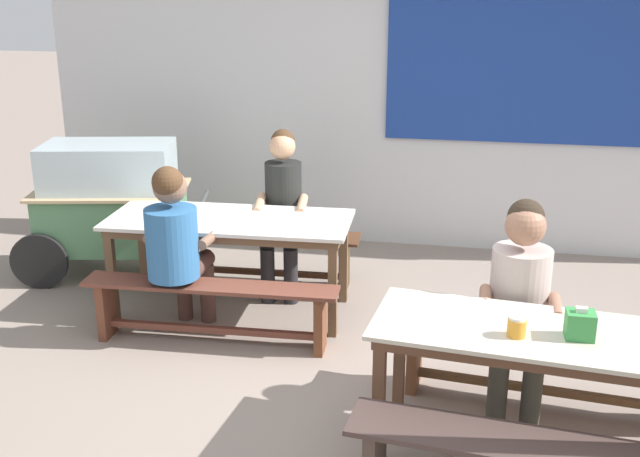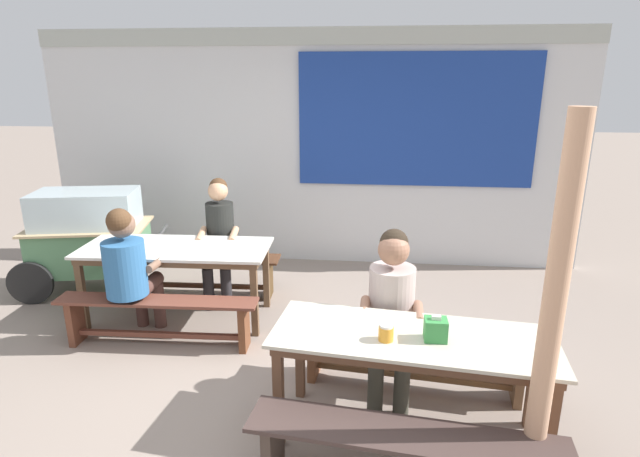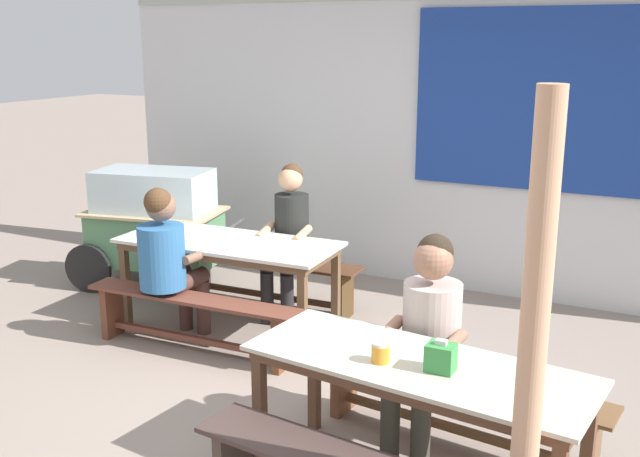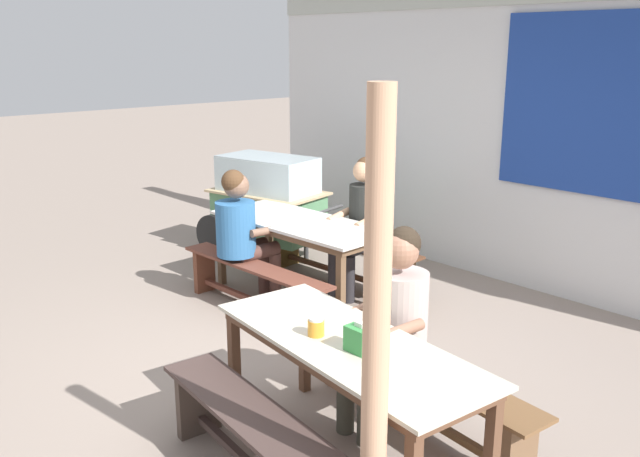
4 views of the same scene
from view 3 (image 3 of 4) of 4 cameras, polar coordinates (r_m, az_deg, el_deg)
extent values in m
plane|color=gray|center=(4.96, -3.06, -13.58)|extent=(40.00, 40.00, 0.00)
cube|color=silver|center=(7.10, 8.46, 6.14)|extent=(6.61, 0.12, 2.64)
cube|color=navy|center=(6.67, 18.93, 9.11)|extent=(2.77, 0.03, 1.55)
cube|color=silver|center=(6.05, -6.99, -1.03)|extent=(1.80, 0.80, 0.03)
cube|color=brown|center=(6.06, -6.98, -1.43)|extent=(1.72, 0.74, 0.06)
cube|color=brown|center=(6.07, 1.21, -4.82)|extent=(0.06, 0.06, 0.65)
cube|color=brown|center=(5.54, -1.34, -6.74)|extent=(0.06, 0.06, 0.65)
cube|color=brown|center=(6.84, -11.34, -2.87)|extent=(0.06, 0.06, 0.65)
cube|color=brown|center=(6.38, -14.57, -4.34)|extent=(0.06, 0.06, 0.65)
cube|color=beige|center=(3.86, 7.42, -10.19)|extent=(1.82, 0.85, 0.02)
cube|color=brown|center=(3.88, 7.40, -10.75)|extent=(1.74, 0.78, 0.06)
cube|color=brown|center=(4.05, 19.64, -16.09)|extent=(0.07, 0.07, 0.66)
cube|color=brown|center=(4.60, -0.43, -11.35)|extent=(0.07, 0.07, 0.66)
cube|color=brown|center=(4.21, -4.59, -14.00)|extent=(0.07, 0.07, 0.66)
cube|color=#50301D|center=(6.58, -4.42, -2.36)|extent=(1.82, 0.38, 0.02)
cube|color=#4B341B|center=(6.33, 1.89, -5.14)|extent=(0.07, 0.27, 0.42)
cube|color=#4C3716|center=(7.05, -9.99, -3.28)|extent=(0.07, 0.27, 0.42)
cube|color=#50301D|center=(6.69, -4.36, -5.03)|extent=(1.53, 0.10, 0.04)
cube|color=brown|center=(5.70, -9.80, -5.27)|extent=(1.76, 0.31, 0.03)
cube|color=brown|center=(5.41, -2.95, -8.67)|extent=(0.07, 0.21, 0.41)
cube|color=brown|center=(6.21, -15.54, -6.08)|extent=(0.07, 0.21, 0.41)
cube|color=brown|center=(5.81, -9.66, -8.28)|extent=(1.48, 0.10, 0.04)
cube|color=brown|center=(4.45, 10.44, -11.10)|extent=(1.78, 0.47, 0.02)
cube|color=brown|center=(4.36, 19.90, -15.62)|extent=(0.09, 0.24, 0.42)
cube|color=brown|center=(4.85, 1.84, -11.50)|extent=(0.09, 0.24, 0.42)
cube|color=brown|center=(4.60, 10.25, -14.77)|extent=(1.48, 0.21, 0.04)
cube|color=#558B5D|center=(7.27, -12.37, -0.68)|extent=(1.27, 0.86, 0.49)
cube|color=silver|center=(7.17, -12.56, 2.75)|extent=(1.14, 0.78, 0.40)
cube|color=tan|center=(7.21, -12.48, 1.27)|extent=(1.36, 0.96, 0.02)
cylinder|color=black|center=(7.88, -14.56, -1.48)|extent=(0.46, 0.14, 0.46)
cylinder|color=black|center=(7.30, -17.23, -2.92)|extent=(0.46, 0.14, 0.46)
cylinder|color=#333333|center=(7.15, -8.50, -3.74)|extent=(0.05, 0.05, 0.23)
cylinder|color=#3F3F3F|center=(6.92, -6.83, 0.04)|extent=(0.17, 0.64, 0.04)
cylinder|color=#3F3E33|center=(4.32, 5.35, -14.82)|extent=(0.11, 0.11, 0.44)
cylinder|color=#3F3E33|center=(4.27, 7.65, -15.32)|extent=(0.11, 0.11, 0.44)
cylinder|color=#3F3E33|center=(4.35, 6.41, -10.64)|extent=(0.14, 0.41, 0.13)
cylinder|color=#3F3E33|center=(4.30, 8.67, -11.07)|extent=(0.14, 0.41, 0.13)
cylinder|color=#BCA8A3|center=(4.39, 8.51, -7.16)|extent=(0.34, 0.34, 0.49)
sphere|color=#976750|center=(4.25, 8.61, -2.40)|extent=(0.23, 0.23, 0.23)
sphere|color=#2D2319|center=(4.26, 8.77, -1.78)|extent=(0.21, 0.21, 0.21)
cylinder|color=#976750|center=(4.30, 5.29, -7.74)|extent=(0.08, 0.31, 0.09)
cylinder|color=#976750|center=(4.18, 10.09, -8.59)|extent=(0.08, 0.30, 0.08)
cylinder|color=#262427|center=(6.26, -4.04, -5.27)|extent=(0.11, 0.11, 0.44)
cylinder|color=#262427|center=(6.19, -2.52, -5.47)|extent=(0.11, 0.11, 0.44)
cylinder|color=#262427|center=(6.32, -3.47, -2.48)|extent=(0.17, 0.39, 0.13)
cylinder|color=#262427|center=(6.25, -1.95, -2.65)|extent=(0.17, 0.39, 0.13)
cylinder|color=black|center=(6.36, -2.16, 0.15)|extent=(0.29, 0.29, 0.56)
sphere|color=tan|center=(6.26, -2.26, 3.75)|extent=(0.20, 0.20, 0.20)
sphere|color=#4C331E|center=(6.28, -2.16, 4.11)|extent=(0.19, 0.19, 0.19)
cylinder|color=tan|center=(6.27, -4.17, -0.21)|extent=(0.10, 0.31, 0.11)
cylinder|color=tan|center=(6.14, -1.37, -0.48)|extent=(0.10, 0.31, 0.10)
cylinder|color=#4D302A|center=(6.11, -8.88, -5.92)|extent=(0.11, 0.11, 0.44)
cylinder|color=#4D302A|center=(6.21, -10.20, -5.62)|extent=(0.11, 0.11, 0.44)
cylinder|color=#4D302A|center=(5.89, -10.04, -3.97)|extent=(0.14, 0.40, 0.13)
cylinder|color=#4D302A|center=(6.00, -11.39, -3.69)|extent=(0.14, 0.40, 0.13)
cylinder|color=#2E649A|center=(5.74, -11.95, -2.12)|extent=(0.35, 0.35, 0.48)
sphere|color=brown|center=(5.66, -12.02, 1.67)|extent=(0.23, 0.23, 0.23)
sphere|color=#4C331E|center=(5.63, -12.24, 2.00)|extent=(0.21, 0.21, 0.21)
cylinder|color=brown|center=(5.76, -9.30, -2.10)|extent=(0.08, 0.30, 0.08)
cylinder|color=brown|center=(6.00, -12.26, -1.57)|extent=(0.08, 0.31, 0.10)
cube|color=#368C42|center=(3.75, 9.18, -9.67)|extent=(0.14, 0.12, 0.14)
cube|color=white|center=(3.72, 9.23, -8.54)|extent=(0.06, 0.04, 0.02)
cylinder|color=orange|center=(3.82, 4.63, -9.47)|extent=(0.09, 0.09, 0.09)
cylinder|color=white|center=(3.80, 4.65, -8.74)|extent=(0.08, 0.08, 0.02)
cylinder|color=tan|center=(3.15, 15.83, -9.49)|extent=(0.12, 0.12, 2.16)
camera|label=1|loc=(1.62, -74.83, 7.28)|focal=43.04mm
camera|label=2|loc=(1.46, -46.55, 8.23)|focal=28.47mm
camera|label=4|loc=(1.57, 81.00, 1.08)|focal=38.04mm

